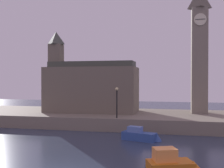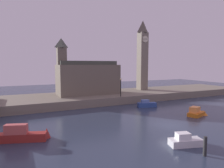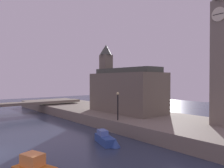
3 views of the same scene
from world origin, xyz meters
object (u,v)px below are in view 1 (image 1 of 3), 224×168
at_px(boat_patrol_orange, 175,163).
at_px(boat_tour_blue, 142,135).
at_px(clock_tower, 199,48).
at_px(parliament_hall, 89,87).
at_px(streetlamp, 117,99).

bearing_deg(boat_patrol_orange, boat_tour_blue, 110.17).
xyz_separation_m(clock_tower, parliament_hall, (-14.75, -1.32, -5.11)).
bearing_deg(parliament_hall, boat_patrol_orange, -58.24).
height_order(clock_tower, boat_tour_blue, clock_tower).
bearing_deg(parliament_hall, streetlamp, -49.01).
bearing_deg(parliament_hall, boat_tour_blue, -50.45).
distance_m(parliament_hall, boat_patrol_orange, 22.30).
bearing_deg(boat_patrol_orange, clock_tower, 80.71).
bearing_deg(streetlamp, boat_tour_blue, -52.45).
xyz_separation_m(streetlamp, boat_tour_blue, (3.37, -4.38, -3.23)).
distance_m(clock_tower, boat_patrol_orange, 22.32).
height_order(parliament_hall, boat_tour_blue, parliament_hall).
xyz_separation_m(clock_tower, streetlamp, (-9.69, -7.14, -6.34)).
bearing_deg(clock_tower, parliament_hall, -174.89).
xyz_separation_m(parliament_hall, streetlamp, (5.06, -5.82, -1.24)).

